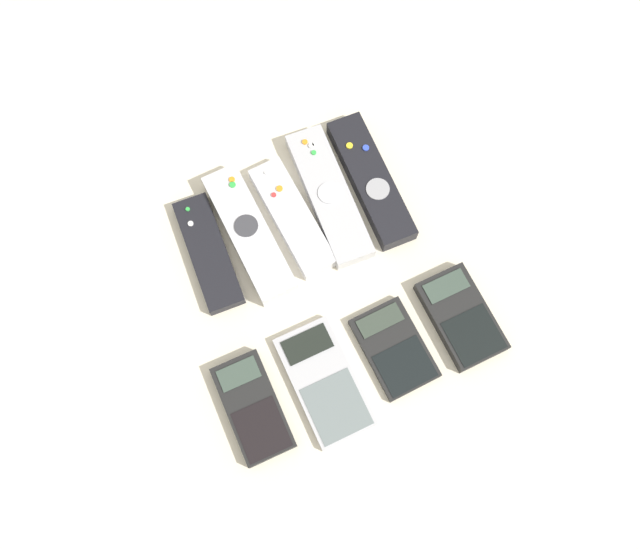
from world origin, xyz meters
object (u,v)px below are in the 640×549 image
(remote_3, at_px, (329,195))
(calculator_3, at_px, (461,317))
(remote_1, at_px, (249,234))
(calculator_1, at_px, (324,382))
(calculator_0, at_px, (253,407))
(remote_4, at_px, (371,180))
(remote_2, at_px, (291,218))
(remote_0, at_px, (208,253))
(calculator_2, at_px, (394,348))

(remote_3, height_order, calculator_3, remote_3)
(remote_1, bearing_deg, calculator_1, -89.98)
(calculator_1, bearing_deg, calculator_0, 174.88)
(remote_4, bearing_deg, remote_2, -175.38)
(remote_1, xyz_separation_m, calculator_3, (0.20, -0.21, -0.00))
(calculator_3, bearing_deg, remote_0, 139.56)
(remote_1, xyz_separation_m, remote_4, (0.18, 0.00, -0.00))
(remote_0, bearing_deg, calculator_0, -93.36)
(remote_4, bearing_deg, remote_1, -176.68)
(remote_0, distance_m, remote_1, 0.06)
(calculator_0, bearing_deg, remote_1, 68.75)
(remote_1, relative_size, calculator_0, 1.52)
(remote_4, relative_size, calculator_1, 1.32)
(calculator_1, bearing_deg, remote_0, 106.92)
(calculator_2, bearing_deg, remote_0, 125.58)
(remote_2, height_order, calculator_1, remote_2)
(remote_3, distance_m, calculator_2, 0.22)
(remote_2, bearing_deg, remote_4, -0.93)
(remote_0, bearing_deg, remote_3, 5.60)
(remote_1, distance_m, remote_2, 0.06)
(remote_1, height_order, remote_2, remote_1)
(remote_3, distance_m, calculator_3, 0.23)
(remote_4, distance_m, calculator_3, 0.21)
(remote_0, bearing_deg, calculator_2, -49.23)
(remote_1, height_order, calculator_0, remote_1)
(remote_3, xyz_separation_m, calculator_1, (-0.11, -0.22, -0.01))
(remote_0, distance_m, calculator_3, 0.33)
(remote_0, relative_size, calculator_0, 1.28)
(remote_4, distance_m, calculator_0, 0.33)
(calculator_0, bearing_deg, remote_0, 83.82)
(remote_3, xyz_separation_m, calculator_2, (-0.01, -0.22, -0.01))
(remote_1, relative_size, remote_3, 0.95)
(remote_3, bearing_deg, remote_1, -173.02)
(remote_3, relative_size, calculator_1, 1.37)
(remote_2, bearing_deg, remote_0, 176.07)
(remote_2, relative_size, remote_3, 0.84)
(calculator_2, xyz_separation_m, calculator_3, (0.09, 0.00, 0.00))
(remote_2, height_order, calculator_0, remote_2)
(remote_4, height_order, calculator_1, remote_4)
(remote_0, bearing_deg, remote_4, 4.16)
(remote_2, xyz_separation_m, calculator_0, (-0.14, -0.20, -0.00))
(calculator_0, relative_size, calculator_3, 1.02)
(calculator_3, bearing_deg, remote_2, 122.77)
(calculator_1, bearing_deg, remote_4, 51.64)
(remote_1, xyz_separation_m, remote_2, (0.06, -0.00, -0.00))
(remote_1, relative_size, calculator_1, 1.30)
(remote_3, bearing_deg, calculator_2, -89.66)
(remote_2, distance_m, calculator_3, 0.25)
(remote_0, bearing_deg, remote_2, 2.63)
(remote_3, height_order, calculator_2, remote_3)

